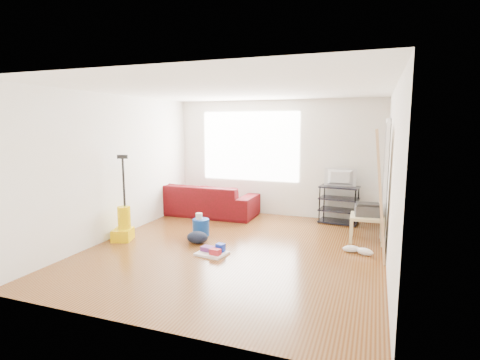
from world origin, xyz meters
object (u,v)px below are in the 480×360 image
(side_table, at_px, (367,220))
(sofa, at_px, (204,214))
(bucket, at_px, (201,235))
(tv_stand, at_px, (339,204))
(cleaning_tray, at_px, (213,251))
(backpack, at_px, (197,243))
(vacuum, at_px, (123,224))

(side_table, bearing_deg, sofa, 167.13)
(bucket, bearing_deg, tv_stand, 37.61)
(sofa, height_order, cleaning_tray, sofa)
(side_table, distance_m, backpack, 2.91)
(bucket, bearing_deg, sofa, 113.51)
(bucket, relative_size, vacuum, 0.20)
(tv_stand, relative_size, side_table, 1.41)
(tv_stand, distance_m, backpack, 3.03)
(backpack, height_order, vacuum, vacuum)
(cleaning_tray, bearing_deg, backpack, 138.60)
(vacuum, bearing_deg, bucket, 12.70)
(side_table, relative_size, vacuum, 0.38)
(bucket, distance_m, vacuum, 1.36)
(sofa, bearing_deg, bucket, 113.51)
(side_table, xyz_separation_m, bucket, (-2.81, -0.67, -0.38))
(side_table, height_order, vacuum, vacuum)
(bucket, xyz_separation_m, vacuum, (-1.14, -0.69, 0.27))
(tv_stand, xyz_separation_m, vacuum, (-3.38, -2.42, -0.12))
(side_table, distance_m, vacuum, 4.18)
(tv_stand, relative_size, backpack, 2.21)
(side_table, bearing_deg, tv_stand, 118.25)
(vacuum, bearing_deg, side_table, 0.51)
(vacuum, bearing_deg, sofa, 58.18)
(tv_stand, xyz_separation_m, side_table, (0.57, -1.06, -0.01))
(bucket, distance_m, cleaning_tray, 1.05)
(sofa, height_order, backpack, sofa)
(side_table, bearing_deg, backpack, -157.64)
(sofa, distance_m, backpack, 2.04)
(tv_stand, bearing_deg, cleaning_tray, -115.48)
(sofa, relative_size, backpack, 6.47)
(sofa, xyz_separation_m, vacuum, (-0.51, -2.15, 0.27))
(sofa, distance_m, vacuum, 2.22)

